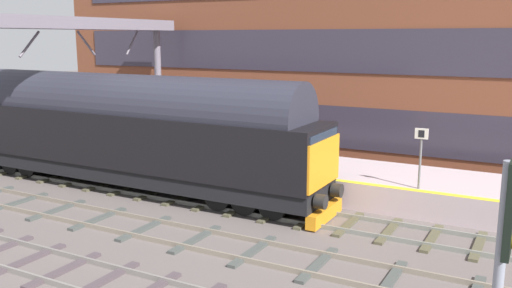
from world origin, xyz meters
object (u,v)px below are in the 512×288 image
(signal_post_mid, at_px, (501,280))
(waiting_passenger, at_px, (261,137))
(platform_number_sign, at_px, (421,149))
(diesel_locomotive, at_px, (123,129))

(signal_post_mid, relative_size, waiting_passenger, 2.80)
(waiting_passenger, bearing_deg, platform_number_sign, 157.38)
(platform_number_sign, bearing_deg, signal_post_mid, -163.27)
(diesel_locomotive, distance_m, waiting_passenger, 5.68)
(diesel_locomotive, height_order, platform_number_sign, diesel_locomotive)
(diesel_locomotive, xyz_separation_m, waiting_passenger, (3.27, -4.61, -0.49))
(signal_post_mid, bearing_deg, waiting_passenger, 39.14)
(diesel_locomotive, relative_size, platform_number_sign, 8.52)
(signal_post_mid, distance_m, platform_number_sign, 11.71)
(signal_post_mid, distance_m, waiting_passenger, 16.09)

